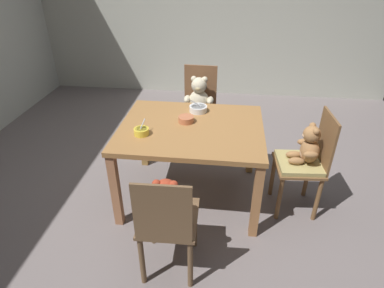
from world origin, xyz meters
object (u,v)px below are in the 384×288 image
at_px(teddy_chair_near_right, 306,156).
at_px(porridge_bowl_yellow_near_left, 141,131).
at_px(teddy_chair_far_center, 199,102).
at_px(porridge_bowl_terracotta_center, 186,119).
at_px(dining_table, 191,136).
at_px(porridge_bowl_white_far_center, 198,109).
at_px(teddy_chair_near_front, 167,213).

xyz_separation_m(teddy_chair_near_right, porridge_bowl_yellow_near_left, (-1.29, -0.12, 0.21)).
xyz_separation_m(teddy_chair_far_center, porridge_bowl_terracotta_center, (-0.03, -0.75, 0.17)).
relative_size(dining_table, porridge_bowl_white_far_center, 7.04).
xyz_separation_m(teddy_chair_near_front, porridge_bowl_terracotta_center, (-0.00, 0.91, 0.20)).
bearing_deg(porridge_bowl_terracotta_center, dining_table, -54.91).
bearing_deg(teddy_chair_near_front, porridge_bowl_white_far_center, -5.61).
relative_size(teddy_chair_near_right, teddy_chair_near_front, 1.04).
bearing_deg(porridge_bowl_yellow_near_left, porridge_bowl_white_far_center, 50.18).
relative_size(teddy_chair_near_front, porridge_bowl_yellow_near_left, 6.83).
distance_m(teddy_chair_far_center, porridge_bowl_white_far_center, 0.56).
height_order(teddy_chair_far_center, teddy_chair_near_front, teddy_chair_far_center).
xyz_separation_m(teddy_chair_near_front, porridge_bowl_yellow_near_left, (-0.31, 0.65, 0.20)).
xyz_separation_m(dining_table, porridge_bowl_yellow_near_left, (-0.37, -0.18, 0.12)).
bearing_deg(teddy_chair_far_center, teddy_chair_near_front, 1.24).
distance_m(dining_table, porridge_bowl_terracotta_center, 0.14).
bearing_deg(porridge_bowl_white_far_center, teddy_chair_near_right, -21.18).
distance_m(teddy_chair_near_right, porridge_bowl_white_far_center, 0.99).
bearing_deg(porridge_bowl_terracotta_center, teddy_chair_far_center, 87.64).
height_order(dining_table, teddy_chair_near_front, teddy_chair_near_front).
xyz_separation_m(porridge_bowl_yellow_near_left, porridge_bowl_terracotta_center, (0.31, 0.25, -0.00)).
relative_size(teddy_chair_near_right, porridge_bowl_white_far_center, 5.33).
bearing_deg(porridge_bowl_white_far_center, teddy_chair_near_front, -93.96).
bearing_deg(teddy_chair_near_right, porridge_bowl_white_far_center, -25.64).
height_order(teddy_chair_far_center, porridge_bowl_yellow_near_left, teddy_chair_far_center).
relative_size(teddy_chair_near_right, teddy_chair_far_center, 0.96).
bearing_deg(teddy_chair_near_right, teddy_chair_near_front, 33.98).
relative_size(teddy_chair_far_center, teddy_chair_near_front, 1.08).
height_order(teddy_chair_far_center, porridge_bowl_white_far_center, teddy_chair_far_center).
xyz_separation_m(teddy_chair_near_right, porridge_bowl_terracotta_center, (-0.98, 0.13, 0.20)).
relative_size(teddy_chair_near_front, porridge_bowl_terracotta_center, 6.58).
distance_m(teddy_chair_near_right, teddy_chair_far_center, 1.29).
bearing_deg(teddy_chair_near_front, porridge_bowl_terracotta_center, -1.64).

